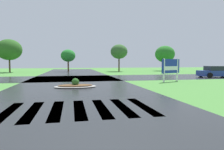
# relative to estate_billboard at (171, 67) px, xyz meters

# --- Properties ---
(asphalt_roadway) EXTENTS (9.73, 80.00, 0.01)m
(asphalt_roadway) POSITION_rel_estate_billboard_xyz_m (-9.14, -4.07, -1.40)
(asphalt_roadway) COLOR #232628
(asphalt_roadway) RESTS_ON ground
(asphalt_cross_road) EXTENTS (90.00, 8.76, 0.01)m
(asphalt_cross_road) POSITION_rel_estate_billboard_xyz_m (-9.14, 5.87, -1.40)
(asphalt_cross_road) COLOR #232628
(asphalt_cross_road) RESTS_ON ground
(crosswalk_stripes) EXTENTS (5.85, 3.52, 0.01)m
(crosswalk_stripes) POSITION_rel_estate_billboard_xyz_m (-9.14, -9.73, -1.40)
(crosswalk_stripes) COLOR white
(crosswalk_stripes) RESTS_ON ground
(estate_billboard) EXTENTS (2.37, 1.12, 2.24)m
(estate_billboard) POSITION_rel_estate_billboard_xyz_m (0.00, 0.00, 0.00)
(estate_billboard) COLOR white
(estate_billboard) RESTS_ON ground
(median_island) EXTENTS (3.14, 1.83, 0.68)m
(median_island) POSITION_rel_estate_billboard_xyz_m (-9.16, -2.56, -1.27)
(median_island) COLOR #9E9B93
(median_island) RESTS_ON ground
(car_white_sedan) EXTENTS (4.58, 2.38, 1.40)m
(car_white_sedan) POSITION_rel_estate_billboard_xyz_m (8.22, 3.90, -0.75)
(car_white_sedan) COLOR navy
(car_white_sedan) RESTS_ON ground
(background_treeline) EXTENTS (35.27, 5.27, 6.01)m
(background_treeline) POSITION_rel_estate_billboard_xyz_m (-5.57, 22.01, 2.41)
(background_treeline) COLOR #4C3823
(background_treeline) RESTS_ON ground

